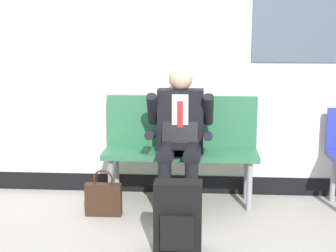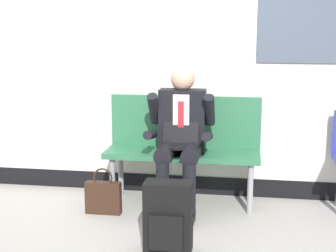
# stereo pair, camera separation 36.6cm
# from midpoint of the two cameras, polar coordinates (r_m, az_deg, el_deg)

# --- Properties ---
(ground_plane) EXTENTS (18.00, 18.00, 0.00)m
(ground_plane) POSITION_cam_midpoint_polar(r_m,az_deg,el_deg) (4.37, -3.84, -10.04)
(ground_plane) COLOR #9E9991
(station_wall) EXTENTS (6.64, 0.17, 2.88)m
(station_wall) POSITION_cam_midpoint_polar(r_m,az_deg,el_deg) (4.75, -2.73, 9.43)
(station_wall) COLOR silver
(station_wall) RESTS_ON ground
(bench_with_person) EXTENTS (1.37, 0.42, 0.96)m
(bench_with_person) POSITION_cam_midpoint_polar(r_m,az_deg,el_deg) (4.58, -0.84, -1.72)
(bench_with_person) COLOR #2D6B47
(bench_with_person) RESTS_ON ground
(person_seated) EXTENTS (0.57, 0.70, 1.24)m
(person_seated) POSITION_cam_midpoint_polar(r_m,az_deg,el_deg) (4.36, -1.07, -1.01)
(person_seated) COLOR black
(person_seated) RESTS_ON ground
(backpack) EXTENTS (0.34, 0.21, 0.51)m
(backpack) POSITION_cam_midpoint_polar(r_m,az_deg,el_deg) (3.65, -1.80, -10.24)
(backpack) COLOR black
(backpack) RESTS_ON ground
(handbag) EXTENTS (0.30, 0.08, 0.40)m
(handbag) POSITION_cam_midpoint_polar(r_m,az_deg,el_deg) (4.39, -9.62, -8.02)
(handbag) COLOR #331E14
(handbag) RESTS_ON ground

